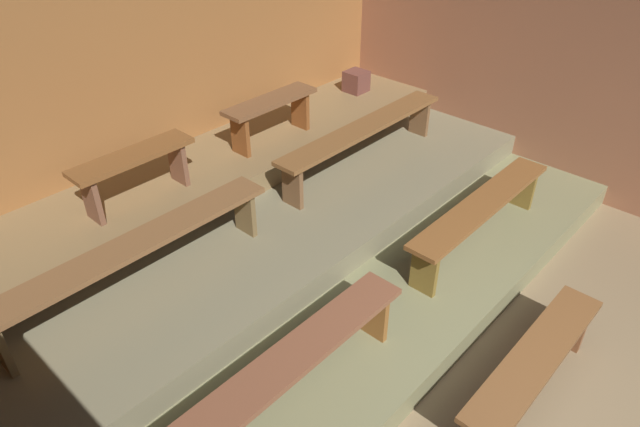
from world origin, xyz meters
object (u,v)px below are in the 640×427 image
(bench_middle_right, at_px, (364,133))
(bench_upper_left, at_px, (134,166))
(bench_middle_left, at_px, (136,250))
(bench_upper_right, at_px, (271,110))
(wooden_crate_upper, at_px, (356,81))
(bench_lower_right, at_px, (482,210))
(bench_lower_left, at_px, (289,367))
(bench_floor_center, at_px, (534,363))

(bench_middle_right, height_order, bench_upper_left, bench_upper_left)
(bench_middle_left, bearing_deg, bench_upper_right, 20.74)
(bench_upper_left, relative_size, wooden_crate_upper, 4.24)
(bench_lower_right, bearing_deg, bench_middle_left, 150.12)
(bench_lower_left, distance_m, bench_upper_left, 2.41)
(wooden_crate_upper, bearing_deg, bench_middle_left, -164.86)
(bench_lower_right, relative_size, bench_upper_left, 1.82)
(bench_middle_left, height_order, bench_upper_left, bench_upper_left)
(bench_lower_right, height_order, bench_middle_left, bench_middle_left)
(bench_lower_left, relative_size, bench_middle_left, 0.86)
(bench_middle_left, bearing_deg, bench_lower_left, -85.11)
(bench_floor_center, relative_size, bench_middle_right, 0.70)
(bench_lower_right, distance_m, bench_middle_right, 1.53)
(bench_floor_center, distance_m, bench_upper_left, 3.62)
(bench_lower_left, distance_m, wooden_crate_upper, 4.57)
(bench_floor_center, height_order, bench_lower_right, bench_lower_right)
(bench_floor_center, height_order, bench_upper_right, bench_upper_right)
(bench_middle_right, height_order, wooden_crate_upper, wooden_crate_upper)
(bench_floor_center, xyz_separation_m, bench_lower_left, (-1.34, 1.10, 0.24))
(bench_lower_left, height_order, bench_middle_right, bench_middle_right)
(bench_lower_right, distance_m, bench_middle_left, 3.03)
(bench_lower_right, bearing_deg, bench_upper_right, 100.11)
(bench_floor_center, bearing_deg, bench_lower_right, 43.68)
(bench_lower_left, bearing_deg, bench_middle_left, 94.89)
(bench_floor_center, bearing_deg, bench_middle_left, 119.37)
(bench_middle_left, distance_m, bench_upper_right, 2.36)
(bench_lower_right, distance_m, bench_upper_left, 3.15)
(bench_lower_left, distance_m, bench_lower_right, 2.49)
(bench_upper_right, height_order, wooden_crate_upper, bench_upper_right)
(bench_lower_left, bearing_deg, bench_middle_right, 29.88)
(bench_middle_left, distance_m, bench_upper_left, 1.01)
(bench_middle_left, xyz_separation_m, bench_upper_right, (2.20, 0.83, 0.19))
(bench_upper_left, xyz_separation_m, wooden_crate_upper, (3.36, 0.22, -0.22))
(bench_middle_left, xyz_separation_m, bench_upper_left, (0.55, 0.83, 0.19))
(bench_lower_right, bearing_deg, wooden_crate_upper, 63.27)
(bench_lower_left, bearing_deg, bench_lower_right, 0.00)
(bench_middle_right, height_order, bench_upper_right, bench_upper_right)
(bench_floor_center, bearing_deg, wooden_crate_upper, 56.30)
(bench_floor_center, bearing_deg, bench_middle_right, 63.82)
(bench_floor_center, relative_size, bench_upper_right, 1.49)
(bench_lower_left, xyz_separation_m, bench_upper_right, (2.07, 2.34, 0.43))
(bench_floor_center, bearing_deg, bench_lower_left, 140.56)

